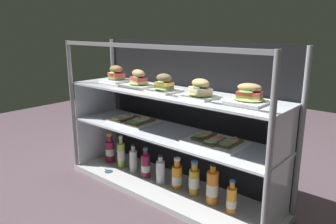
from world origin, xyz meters
The scene contains 24 objects.
ground_plane centered at (0.00, 0.00, -0.01)m, with size 6.00×6.00×0.02m, color #4D3D45.
case_base_deck centered at (0.00, 0.00, 0.02)m, with size 1.56×0.43×0.04m, color #BCBDBE.
case_frame centered at (0.00, 0.14, 0.53)m, with size 1.56×0.43×0.99m.
riser_lower_tier centered at (0.00, 0.00, 0.22)m, with size 1.50×0.37×0.36m.
shelf_lower_glass centered at (0.00, 0.00, 0.41)m, with size 1.52×0.38×0.01m, color silver.
riser_upper_tier centered at (0.00, 0.00, 0.55)m, with size 1.50×0.37×0.26m.
shelf_upper_glass centered at (0.00, 0.00, 0.68)m, with size 1.52×0.38×0.01m, color silver.
plated_roll_sandwich_mid_left centered at (-0.54, 0.04, 0.73)m, with size 0.18×0.18×0.12m.
plated_roll_sandwich_near_left_corner centered at (-0.26, 0.00, 0.73)m, with size 0.20×0.20×0.11m.
plated_roll_sandwich_near_right_corner centered at (-0.01, -0.03, 0.73)m, with size 0.18×0.18×0.11m.
plated_roll_sandwich_center centered at (0.27, -0.03, 0.73)m, with size 0.18×0.18×0.11m.
plated_roll_sandwich_far_right centered at (0.54, 0.03, 0.72)m, with size 0.20×0.20×0.10m.
open_sandwich_tray_near_right_corner centered at (-0.34, 0.01, 0.44)m, with size 0.34×0.26×0.06m.
open_sandwich_tray_near_left_corner centered at (0.35, 0.02, 0.44)m, with size 0.34×0.24×0.06m.
juice_bottle_back_right centered at (-0.62, 0.01, 0.13)m, with size 0.07×0.07×0.23m.
juice_bottle_back_left centered at (-0.48, 0.01, 0.14)m, with size 0.06×0.06×0.24m.
juice_bottle_front_fourth centered at (-0.34, 0.01, 0.12)m, with size 0.06×0.06×0.21m.
juice_bottle_front_middle centered at (-0.21, 0.00, 0.13)m, with size 0.07×0.07×0.21m.
juice_bottle_near_post centered at (-0.07, 0.00, 0.13)m, with size 0.06×0.06×0.20m.
juice_bottle_front_right_end centered at (0.06, 0.02, 0.12)m, with size 0.07×0.07×0.21m.
juice_bottle_tucked_behind centered at (0.20, 0.02, 0.13)m, with size 0.07×0.07×0.23m.
juice_bottle_front_second centered at (0.35, 0.01, 0.14)m, with size 0.07×0.07×0.25m.
juice_bottle_back_center centered at (0.49, -0.01, 0.12)m, with size 0.06×0.06×0.20m.
kitchen_scissors centered at (-0.49, -0.12, 0.05)m, with size 0.16×0.09×0.01m.
Camera 1 is at (1.30, -1.51, 1.07)m, focal length 34.76 mm.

